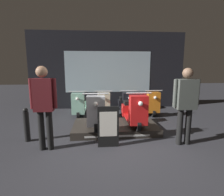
{
  "coord_description": "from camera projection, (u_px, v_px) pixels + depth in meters",
  "views": [
    {
      "loc": [
        -0.48,
        -3.53,
        1.74
      ],
      "look_at": [
        -0.0,
        2.03,
        0.76
      ],
      "focal_mm": 28.0,
      "sensor_mm": 36.0,
      "label": 1
    }
  ],
  "objects": [
    {
      "name": "scooter_display_right",
      "position": [
        134.0,
        111.0,
        4.77
      ],
      "size": [
        0.61,
        1.61,
        0.96
      ],
      "color": "black",
      "rests_on": "display_platform"
    },
    {
      "name": "price_sign_board",
      "position": [
        108.0,
        127.0,
        3.8
      ],
      "size": [
        0.46,
        0.04,
        0.92
      ],
      "color": "black",
      "rests_on": "ground_plane"
    },
    {
      "name": "scooter_backrow_3",
      "position": [
        149.0,
        104.0,
        6.69
      ],
      "size": [
        0.61,
        1.61,
        0.96
      ],
      "color": "black",
      "rests_on": "ground_plane"
    },
    {
      "name": "street_bollard",
      "position": [
        27.0,
        125.0,
        4.12
      ],
      "size": [
        0.13,
        0.13,
        0.81
      ],
      "color": "black",
      "rests_on": "ground_plane"
    },
    {
      "name": "display_platform",
      "position": [
        115.0,
        127.0,
        4.88
      ],
      "size": [
        2.29,
        1.28,
        0.19
      ],
      "color": "#2D2823",
      "rests_on": "ground_plane"
    },
    {
      "name": "shop_wall_back",
      "position": [
        108.0,
        71.0,
        7.39
      ],
      "size": [
        6.54,
        0.09,
        3.2
      ],
      "color": "black",
      "rests_on": "ground_plane"
    },
    {
      "name": "scooter_backrow_0",
      "position": [
        80.0,
        105.0,
        6.46
      ],
      "size": [
        0.61,
        1.61,
        0.96
      ],
      "color": "black",
      "rests_on": "ground_plane"
    },
    {
      "name": "scooter_display_left",
      "position": [
        96.0,
        112.0,
        4.68
      ],
      "size": [
        0.61,
        1.61,
        0.96
      ],
      "color": "black",
      "rests_on": "display_platform"
    },
    {
      "name": "scooter_backrow_1",
      "position": [
        103.0,
        105.0,
        6.54
      ],
      "size": [
        0.61,
        1.61,
        0.96
      ],
      "color": "black",
      "rests_on": "ground_plane"
    },
    {
      "name": "person_left_browsing",
      "position": [
        44.0,
        102.0,
        3.59
      ],
      "size": [
        0.54,
        0.23,
        1.77
      ],
      "color": "black",
      "rests_on": "ground_plane"
    },
    {
      "name": "person_right_browsing",
      "position": [
        186.0,
        100.0,
        3.85
      ],
      "size": [
        0.59,
        0.24,
        1.73
      ],
      "color": "black",
      "rests_on": "ground_plane"
    },
    {
      "name": "ground_plane",
      "position": [
        120.0,
        148.0,
        3.81
      ],
      "size": [
        30.0,
        30.0,
        0.0
      ],
      "primitive_type": "plane",
      "color": "#2D2D33"
    },
    {
      "name": "scooter_backrow_2",
      "position": [
        126.0,
        104.0,
        6.61
      ],
      "size": [
        0.61,
        1.61,
        0.96
      ],
      "color": "black",
      "rests_on": "ground_plane"
    }
  ]
}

